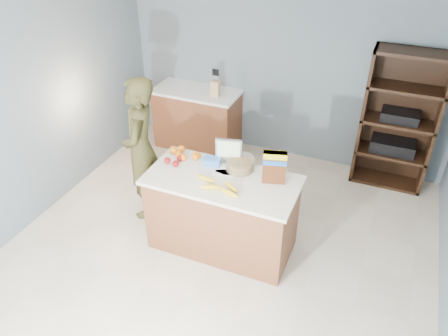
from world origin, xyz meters
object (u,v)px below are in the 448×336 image
at_px(counter_peninsula, 222,216).
at_px(tv, 229,150).
at_px(shelving_unit, 398,122).
at_px(person, 141,150).
at_px(cereal_box, 275,165).

height_order(counter_peninsula, tv, tv).
height_order(shelving_unit, person, shelving_unit).
bearing_deg(counter_peninsula, shelving_unit, 52.89).
relative_size(counter_peninsula, cereal_box, 4.54).
bearing_deg(person, tv, 72.34).
distance_m(person, tv, 1.07).
height_order(tv, cereal_box, cereal_box).
relative_size(counter_peninsula, person, 0.91).
distance_m(counter_peninsula, cereal_box, 0.86).
height_order(person, cereal_box, person).
bearing_deg(cereal_box, tv, 163.96).
height_order(person, tv, person).
relative_size(shelving_unit, tv, 6.38).
distance_m(counter_peninsula, shelving_unit, 2.61).
xyz_separation_m(tv, cereal_box, (0.55, -0.16, 0.04)).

